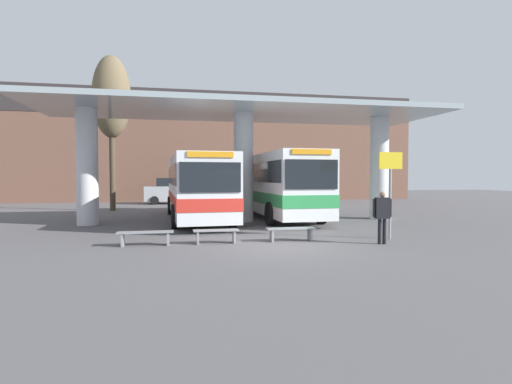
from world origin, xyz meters
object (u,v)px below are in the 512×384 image
(waiting_bench_mid_platform, at_px, (216,233))
(waiting_bench_far_platform, at_px, (146,235))
(parked_car_street, at_px, (172,191))
(pedestrian_waiting, at_px, (382,212))
(poplar_tree_behind_left, at_px, (111,98))
(transit_bus_left_bay, at_px, (196,185))
(waiting_bench_near_pillar, at_px, (291,231))
(info_sign_platform, at_px, (390,177))
(transit_bus_center_bay, at_px, (277,183))

(waiting_bench_mid_platform, relative_size, waiting_bench_far_platform, 0.85)
(waiting_bench_far_platform, relative_size, parked_car_street, 0.40)
(waiting_bench_mid_platform, distance_m, pedestrian_waiting, 5.57)
(parked_car_street, bearing_deg, poplar_tree_behind_left, -118.78)
(transit_bus_left_bay, relative_size, waiting_bench_near_pillar, 7.06)
(info_sign_platform, height_order, parked_car_street, info_sign_platform)
(waiting_bench_near_pillar, bearing_deg, pedestrian_waiting, -23.06)
(transit_bus_center_bay, bearing_deg, poplar_tree_behind_left, -36.72)
(transit_bus_center_bay, xyz_separation_m, waiting_bench_far_platform, (-6.34, -7.83, -1.56))
(poplar_tree_behind_left, height_order, parked_car_street, poplar_tree_behind_left)
(transit_bus_left_bay, xyz_separation_m, pedestrian_waiting, (5.69, -9.11, -0.75))
(waiting_bench_mid_platform, relative_size, poplar_tree_behind_left, 0.15)
(waiting_bench_far_platform, height_order, parked_car_street, parked_car_street)
(info_sign_platform, xyz_separation_m, pedestrian_waiting, (-0.85, -1.00, -1.15))
(waiting_bench_far_platform, bearing_deg, parked_car_street, 88.48)
(transit_bus_left_bay, xyz_separation_m, parked_car_street, (-1.44, 12.91, -0.76))
(waiting_bench_near_pillar, relative_size, parked_car_street, 0.39)
(transit_bus_left_bay, bearing_deg, poplar_tree_behind_left, -54.45)
(waiting_bench_near_pillar, bearing_deg, transit_bus_center_bay, 79.46)
(pedestrian_waiting, bearing_deg, waiting_bench_far_platform, -179.48)
(waiting_bench_near_pillar, bearing_deg, waiting_bench_far_platform, -180.00)
(transit_bus_left_bay, relative_size, poplar_tree_behind_left, 1.18)
(waiting_bench_far_platform, bearing_deg, waiting_bench_mid_platform, -0.00)
(pedestrian_waiting, bearing_deg, poplar_tree_behind_left, 134.04)
(waiting_bench_mid_platform, bearing_deg, pedestrian_waiting, -12.42)
(waiting_bench_mid_platform, bearing_deg, transit_bus_center_bay, 62.60)
(transit_bus_left_bay, xyz_separation_m, waiting_bench_mid_platform, (0.29, -7.92, -1.47))
(waiting_bench_far_platform, xyz_separation_m, poplar_tree_behind_left, (-3.23, 14.55, 7.08))
(waiting_bench_near_pillar, xyz_separation_m, info_sign_platform, (3.64, -0.19, 1.87))
(transit_bus_left_bay, xyz_separation_m, waiting_bench_near_pillar, (2.90, -7.92, -1.47))
(transit_bus_left_bay, xyz_separation_m, transit_bus_center_bay, (4.35, -0.09, 0.10))
(pedestrian_waiting, distance_m, poplar_tree_behind_left, 20.18)
(info_sign_platform, xyz_separation_m, poplar_tree_behind_left, (-11.76, 14.73, 5.21))
(info_sign_platform, bearing_deg, pedestrian_waiting, -130.29)
(transit_bus_left_bay, distance_m, parked_car_street, 13.01)
(info_sign_platform, distance_m, pedestrian_waiting, 1.75)
(info_sign_platform, relative_size, poplar_tree_behind_left, 0.30)
(waiting_bench_mid_platform, relative_size, info_sign_platform, 0.49)
(waiting_bench_near_pillar, height_order, info_sign_platform, info_sign_platform)
(transit_bus_left_bay, distance_m, info_sign_platform, 10.42)
(parked_car_street, bearing_deg, transit_bus_center_bay, -63.71)
(info_sign_platform, bearing_deg, poplar_tree_behind_left, 128.59)
(waiting_bench_near_pillar, distance_m, pedestrian_waiting, 3.12)
(poplar_tree_behind_left, bearing_deg, waiting_bench_near_pillar, -60.85)
(transit_bus_left_bay, bearing_deg, waiting_bench_far_platform, 73.23)
(transit_bus_left_bay, relative_size, parked_car_street, 2.72)
(parked_car_street, bearing_deg, waiting_bench_mid_platform, -82.98)
(pedestrian_waiting, relative_size, poplar_tree_behind_left, 0.17)
(info_sign_platform, relative_size, parked_car_street, 0.70)
(poplar_tree_behind_left, bearing_deg, transit_bus_left_bay, -51.80)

